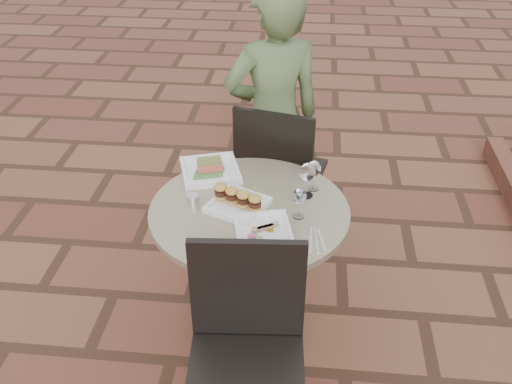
# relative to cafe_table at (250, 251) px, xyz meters

# --- Properties ---
(ground) EXTENTS (60.00, 60.00, 0.00)m
(ground) POSITION_rel_cafe_table_xyz_m (0.06, 0.14, -0.48)
(ground) COLOR brown
(ground) RESTS_ON ground
(cafe_table) EXTENTS (0.90, 0.90, 0.73)m
(cafe_table) POSITION_rel_cafe_table_xyz_m (0.00, 0.00, 0.00)
(cafe_table) COLOR gray
(cafe_table) RESTS_ON ground
(chair_far) EXTENTS (0.53, 0.53, 0.93)m
(chair_far) POSITION_rel_cafe_table_xyz_m (0.09, 0.67, 0.07)
(chair_far) COLOR black
(chair_far) RESTS_ON ground
(chair_near) EXTENTS (0.47, 0.47, 0.93)m
(chair_near) POSITION_rel_cafe_table_xyz_m (0.05, -0.59, 0.07)
(chair_near) COLOR black
(chair_near) RESTS_ON ground
(diner) EXTENTS (0.65, 0.55, 1.53)m
(diner) POSITION_rel_cafe_table_xyz_m (0.04, 0.82, 0.28)
(diner) COLOR #455830
(diner) RESTS_ON ground
(plate_salmon) EXTENTS (0.34, 0.34, 0.07)m
(plate_salmon) POSITION_rel_cafe_table_xyz_m (-0.22, 0.28, 0.27)
(plate_salmon) COLOR white
(plate_salmon) RESTS_ON cafe_table
(plate_sliders) EXTENTS (0.30, 0.30, 0.15)m
(plate_sliders) POSITION_rel_cafe_table_xyz_m (-0.05, 0.00, 0.28)
(plate_sliders) COLOR white
(plate_sliders) RESTS_ON cafe_table
(plate_tuna) EXTENTS (0.28, 0.28, 0.03)m
(plate_tuna) POSITION_rel_cafe_table_xyz_m (0.07, -0.17, 0.26)
(plate_tuna) COLOR white
(plate_tuna) RESTS_ON cafe_table
(wine_glass_right) EXTENTS (0.06, 0.06, 0.14)m
(wine_glass_right) POSITION_rel_cafe_table_xyz_m (0.22, -0.04, 0.35)
(wine_glass_right) COLOR white
(wine_glass_right) RESTS_ON cafe_table
(wine_glass_mid) EXTENTS (0.07, 0.07, 0.17)m
(wine_glass_mid) POSITION_rel_cafe_table_xyz_m (0.25, 0.13, 0.37)
(wine_glass_mid) COLOR white
(wine_glass_mid) RESTS_ON cafe_table
(wine_glass_far) EXTENTS (0.06, 0.06, 0.15)m
(wine_glass_far) POSITION_rel_cafe_table_xyz_m (0.28, 0.19, 0.35)
(wine_glass_far) COLOR white
(wine_glass_far) RESTS_ON cafe_table
(steel_ramekin) EXTENTS (0.07, 0.07, 0.04)m
(steel_ramekin) POSITION_rel_cafe_table_xyz_m (-0.26, 0.02, 0.27)
(steel_ramekin) COLOR silver
(steel_ramekin) RESTS_ON cafe_table
(cutlery_set) EXTENTS (0.10, 0.19, 0.00)m
(cutlery_set) POSITION_rel_cafe_table_xyz_m (0.30, -0.20, 0.25)
(cutlery_set) COLOR silver
(cutlery_set) RESTS_ON cafe_table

